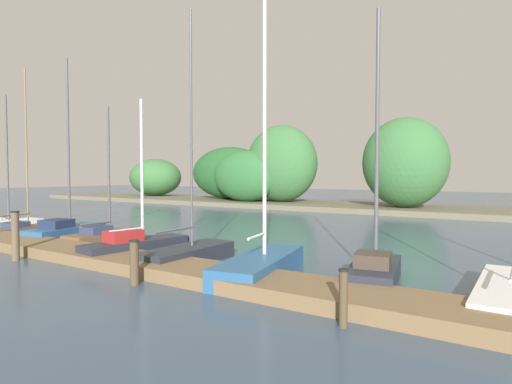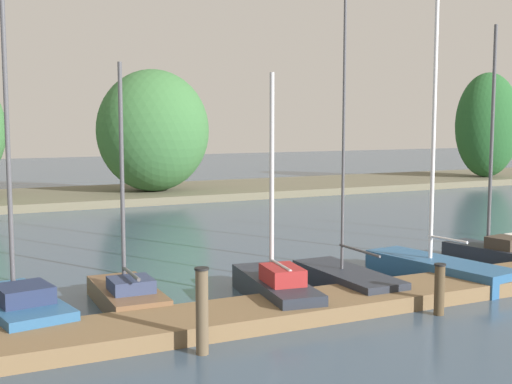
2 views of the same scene
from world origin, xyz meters
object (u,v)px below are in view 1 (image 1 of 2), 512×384
(sailboat_4, at_px, (107,235))
(sailboat_5, at_px, (138,245))
(sailboat_8, at_px, (375,267))
(mooring_piling_4, at_px, (343,298))
(sailboat_6, at_px, (190,252))
(mooring_piling_3, at_px, (134,262))
(sailboat_1, at_px, (7,223))
(sailboat_2, at_px, (25,227))
(mooring_piling_2, at_px, (15,236))
(sailboat_3, at_px, (67,229))
(sailboat_7, at_px, (263,261))

(sailboat_4, height_order, sailboat_5, sailboat_4)
(sailboat_8, distance_m, mooring_piling_4, 3.43)
(sailboat_6, height_order, mooring_piling_3, sailboat_6)
(sailboat_1, distance_m, sailboat_2, 2.54)
(sailboat_2, relative_size, sailboat_8, 1.10)
(mooring_piling_2, bearing_deg, sailboat_4, 95.75)
(mooring_piling_3, relative_size, mooring_piling_4, 1.06)
(mooring_piling_3, xyz_separation_m, mooring_piling_4, (5.50, 0.10, -0.03))
(sailboat_4, height_order, sailboat_8, sailboat_8)
(sailboat_1, distance_m, sailboat_3, 5.44)
(sailboat_7, xyz_separation_m, mooring_piling_2, (-7.80, -2.75, 0.44))
(sailboat_4, bearing_deg, sailboat_5, -109.01)
(sailboat_2, xyz_separation_m, mooring_piling_2, (5.74, -3.37, 0.49))
(sailboat_3, height_order, sailboat_4, sailboat_3)
(sailboat_6, distance_m, mooring_piling_4, 6.72)
(sailboat_1, height_order, mooring_piling_3, sailboat_1)
(sailboat_2, relative_size, sailboat_3, 0.98)
(sailboat_7, bearing_deg, mooring_piling_2, 99.10)
(mooring_piling_2, height_order, mooring_piling_4, mooring_piling_2)
(sailboat_5, height_order, mooring_piling_2, sailboat_5)
(mooring_piling_3, bearing_deg, sailboat_6, 102.78)
(sailboat_1, relative_size, mooring_piling_4, 6.36)
(sailboat_1, relative_size, sailboat_4, 1.23)
(sailboat_1, height_order, sailboat_3, sailboat_3)
(sailboat_2, height_order, mooring_piling_2, sailboat_2)
(mooring_piling_4, bearing_deg, sailboat_6, 156.12)
(sailboat_3, xyz_separation_m, sailboat_8, (13.54, -0.08, 0.01))
(mooring_piling_2, distance_m, mooring_piling_3, 5.64)
(sailboat_4, relative_size, mooring_piling_2, 3.45)
(sailboat_2, distance_m, sailboat_8, 16.47)
(mooring_piling_4, bearing_deg, sailboat_4, 162.31)
(sailboat_6, bearing_deg, sailboat_2, 87.30)
(sailboat_4, xyz_separation_m, mooring_piling_2, (0.38, -3.81, 0.48))
(sailboat_7, relative_size, mooring_piling_4, 7.35)
(sailboat_7, bearing_deg, sailboat_1, 76.01)
(sailboat_7, height_order, mooring_piling_4, sailboat_7)
(sailboat_2, relative_size, sailboat_5, 1.44)
(mooring_piling_3, bearing_deg, sailboat_7, 51.23)
(sailboat_3, distance_m, sailboat_7, 10.66)
(mooring_piling_3, bearing_deg, sailboat_3, 157.08)
(sailboat_3, height_order, sailboat_6, sailboat_6)
(sailboat_4, distance_m, sailboat_6, 5.46)
(sailboat_1, distance_m, sailboat_5, 11.18)
(sailboat_2, distance_m, sailboat_7, 13.56)
(sailboat_2, distance_m, sailboat_3, 2.93)
(sailboat_3, relative_size, mooring_piling_4, 7.28)
(sailboat_1, height_order, sailboat_7, sailboat_7)
(sailboat_2, height_order, mooring_piling_3, sailboat_2)
(sailboat_5, distance_m, sailboat_8, 7.92)
(sailboat_3, height_order, sailboat_8, sailboat_3)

